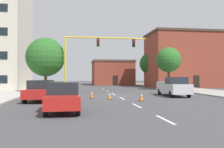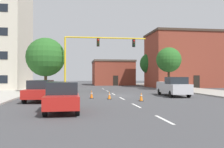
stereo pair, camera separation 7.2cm
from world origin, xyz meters
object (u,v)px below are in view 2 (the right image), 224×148
traffic_cone_roadside_c (92,94)px  tree_right_mid (169,60)px  pickup_truck_silver (173,87)px  traffic_cone_roadside_a (109,95)px  traffic_cone_roadside_b (141,97)px  tree_left_near (46,57)px  sedan_red_near_left (41,90)px  sedan_red_mid_left (62,96)px  tree_right_far (151,64)px  traffic_signal_gantry (78,74)px

traffic_cone_roadside_c → tree_right_mid: bearing=44.4°
pickup_truck_silver → traffic_cone_roadside_c: pickup_truck_silver is taller
traffic_cone_roadside_a → traffic_cone_roadside_b: (2.39, -2.08, 0.03)m
tree_left_near → sedan_red_near_left: size_ratio=1.47×
sedan_red_mid_left → traffic_cone_roadside_a: bearing=62.5°
tree_right_far → sedan_red_mid_left: tree_right_far is taller
tree_right_far → pickup_truck_silver: (-4.62, -22.59, -3.60)m
pickup_truck_silver → traffic_cone_roadside_a: size_ratio=8.08×
tree_left_near → tree_right_far: tree_left_near is taller
traffic_cone_roadside_b → traffic_cone_roadside_c: traffic_cone_roadside_c is taller
pickup_truck_silver → traffic_cone_roadside_b: pickup_truck_silver is taller
traffic_signal_gantry → traffic_cone_roadside_a: bearing=-69.5°
tree_right_mid → sedan_red_mid_left: bearing=-125.6°
traffic_signal_gantry → sedan_red_mid_left: size_ratio=2.37×
tree_left_near → traffic_cone_roadside_a: tree_left_near is taller
traffic_cone_roadside_a → traffic_cone_roadside_c: traffic_cone_roadside_c is taller
pickup_truck_silver → traffic_cone_roadside_a: pickup_truck_silver is taller
tree_right_mid → sedan_red_near_left: size_ratio=1.38×
sedan_red_mid_left → traffic_signal_gantry: bearing=86.6°
tree_right_mid → pickup_truck_silver: 11.85m
sedan_red_near_left → traffic_cone_roadside_c: (4.32, 1.96, -0.51)m
traffic_signal_gantry → traffic_cone_roadside_b: bearing=-61.7°
tree_right_far → tree_left_near: bearing=-139.3°
pickup_truck_silver → sedan_red_near_left: 13.32m
tree_right_mid → traffic_cone_roadside_c: size_ratio=8.34×
pickup_truck_silver → traffic_signal_gantry: bearing=151.9°
traffic_cone_roadside_b → tree_left_near: bearing=129.3°
traffic_signal_gantry → traffic_cone_roadside_c: bearing=-79.0°
traffic_signal_gantry → traffic_cone_roadside_b: 11.21m
traffic_signal_gantry → tree_right_mid: (13.59, 5.40, 2.17)m
tree_left_near → traffic_cone_roadside_c: 10.46m
pickup_truck_silver → sedan_red_near_left: bearing=-165.5°
sedan_red_near_left → traffic_cone_roadside_a: 5.98m
tree_right_mid → traffic_cone_roadside_a: tree_right_mid is taller
sedan_red_mid_left → tree_right_far: bearing=64.4°
traffic_signal_gantry → tree_right_far: size_ratio=1.60×
traffic_cone_roadside_c → traffic_cone_roadside_b: bearing=-37.9°
sedan_red_mid_left → traffic_cone_roadside_b: size_ratio=6.11×
sedan_red_near_left → tree_left_near: bearing=95.0°
pickup_truck_silver → traffic_cone_roadside_a: 7.44m
tree_right_far → sedan_red_near_left: (-17.52, -25.91, -3.69)m
sedan_red_near_left → sedan_red_mid_left: (2.15, -6.17, 0.00)m
pickup_truck_silver → sedan_red_near_left: (-12.90, -3.33, -0.09)m
traffic_signal_gantry → tree_right_far: (14.49, 17.31, 2.23)m
tree_right_far → pickup_truck_silver: size_ratio=1.23×
tree_right_mid → traffic_cone_roadside_b: size_ratio=8.59×
tree_left_near → tree_right_mid: 17.94m
tree_right_mid → traffic_signal_gantry: bearing=-158.3°
traffic_signal_gantry → sedan_red_mid_left: bearing=-93.4°
sedan_red_near_left → pickup_truck_silver: bearing=14.5°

